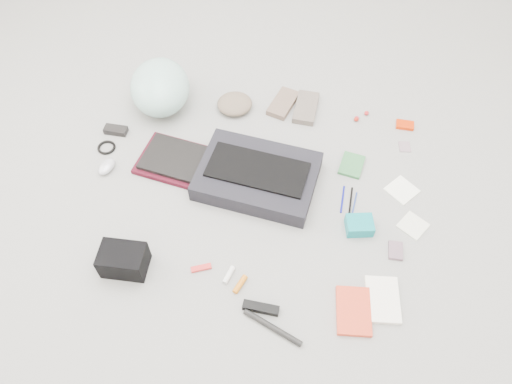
# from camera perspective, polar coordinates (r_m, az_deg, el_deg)

# --- Properties ---
(ground_plane) EXTENTS (4.00, 4.00, 0.00)m
(ground_plane) POSITION_cam_1_polar(r_m,az_deg,el_deg) (2.21, 0.00, -0.75)
(ground_plane) COLOR gray
(messenger_bag) EXTENTS (0.57, 0.44, 0.09)m
(messenger_bag) POSITION_cam_1_polar(r_m,az_deg,el_deg) (2.23, 0.17, 1.82)
(messenger_bag) COLOR black
(messenger_bag) RESTS_ON ground_plane
(bag_flap) EXTENTS (0.46, 0.26, 0.01)m
(bag_flap) POSITION_cam_1_polar(r_m,az_deg,el_deg) (2.19, 0.17, 2.59)
(bag_flap) COLOR black
(bag_flap) RESTS_ON messenger_bag
(laptop_sleeve) EXTENTS (0.38, 0.31, 0.02)m
(laptop_sleeve) POSITION_cam_1_polar(r_m,az_deg,el_deg) (2.35, -9.09, 3.48)
(laptop_sleeve) COLOR #440B18
(laptop_sleeve) RESTS_ON ground_plane
(laptop) EXTENTS (0.33, 0.27, 0.02)m
(laptop) POSITION_cam_1_polar(r_m,az_deg,el_deg) (2.33, -9.16, 3.81)
(laptop) COLOR black
(laptop) RESTS_ON laptop_sleeve
(bike_helmet) EXTENTS (0.38, 0.43, 0.22)m
(bike_helmet) POSITION_cam_1_polar(r_m,az_deg,el_deg) (2.56, -10.92, 11.68)
(bike_helmet) COLOR #A0D3CA
(bike_helmet) RESTS_ON ground_plane
(beanie) EXTENTS (0.21, 0.20, 0.06)m
(beanie) POSITION_cam_1_polar(r_m,az_deg,el_deg) (2.55, -2.46, 10.04)
(beanie) COLOR #705E4E
(beanie) RESTS_ON ground_plane
(mitten_left) EXTENTS (0.16, 0.22, 0.03)m
(mitten_left) POSITION_cam_1_polar(r_m,az_deg,el_deg) (2.57, 3.11, 10.09)
(mitten_left) COLOR #71594D
(mitten_left) RESTS_ON ground_plane
(mitten_right) EXTENTS (0.12, 0.22, 0.03)m
(mitten_right) POSITION_cam_1_polar(r_m,az_deg,el_deg) (2.56, 5.73, 9.57)
(mitten_right) COLOR #675B52
(mitten_right) RESTS_ON ground_plane
(power_brick) EXTENTS (0.11, 0.05, 0.03)m
(power_brick) POSITION_cam_1_polar(r_m,az_deg,el_deg) (2.53, -15.73, 6.82)
(power_brick) COLOR black
(power_brick) RESTS_ON ground_plane
(cable_coil) EXTENTS (0.10, 0.10, 0.01)m
(cable_coil) POSITION_cam_1_polar(r_m,az_deg,el_deg) (2.48, -16.72, 4.90)
(cable_coil) COLOR black
(cable_coil) RESTS_ON ground_plane
(mouse) EXTENTS (0.09, 0.11, 0.04)m
(mouse) POSITION_cam_1_polar(r_m,az_deg,el_deg) (2.39, -16.71, 2.82)
(mouse) COLOR #B4B6C1
(mouse) RESTS_ON ground_plane
(camera_bag) EXTENTS (0.18, 0.13, 0.12)m
(camera_bag) POSITION_cam_1_polar(r_m,az_deg,el_deg) (2.05, -14.89, -7.53)
(camera_bag) COLOR black
(camera_bag) RESTS_ON ground_plane
(multitool) EXTENTS (0.09, 0.05, 0.01)m
(multitool) POSITION_cam_1_polar(r_m,az_deg,el_deg) (2.04, -6.28, -8.62)
(multitool) COLOR red
(multitool) RESTS_ON ground_plane
(toiletry_tube_white) EXTENTS (0.04, 0.08, 0.02)m
(toiletry_tube_white) POSITION_cam_1_polar(r_m,az_deg,el_deg) (2.01, -3.13, -9.44)
(toiletry_tube_white) COLOR silver
(toiletry_tube_white) RESTS_ON ground_plane
(toiletry_tube_orange) EXTENTS (0.05, 0.08, 0.02)m
(toiletry_tube_orange) POSITION_cam_1_polar(r_m,az_deg,el_deg) (1.99, -1.83, -10.49)
(toiletry_tube_orange) COLOR #C96C14
(toiletry_tube_orange) RESTS_ON ground_plane
(u_lock) EXTENTS (0.14, 0.04, 0.03)m
(u_lock) POSITION_cam_1_polar(r_m,az_deg,el_deg) (1.95, 0.56, -13.11)
(u_lock) COLOR black
(u_lock) RESTS_ON ground_plane
(bike_pump) EXTENTS (0.23, 0.12, 0.02)m
(bike_pump) POSITION_cam_1_polar(r_m,az_deg,el_deg) (1.92, 1.91, -15.21)
(bike_pump) COLOR black
(bike_pump) RESTS_ON ground_plane
(book_red) EXTENTS (0.14, 0.20, 0.02)m
(book_red) POSITION_cam_1_polar(r_m,az_deg,el_deg) (1.98, 11.09, -13.19)
(book_red) COLOR #EF4427
(book_red) RESTS_ON ground_plane
(book_white) EXTENTS (0.14, 0.20, 0.02)m
(book_white) POSITION_cam_1_polar(r_m,az_deg,el_deg) (2.03, 14.27, -11.83)
(book_white) COLOR white
(book_white) RESTS_ON ground_plane
(notepad) EXTENTS (0.13, 0.15, 0.02)m
(notepad) POSITION_cam_1_polar(r_m,az_deg,el_deg) (2.35, 10.88, 3.04)
(notepad) COLOR #306B3A
(notepad) RESTS_ON ground_plane
(pen_blue) EXTENTS (0.02, 0.14, 0.01)m
(pen_blue) POSITION_cam_1_polar(r_m,az_deg,el_deg) (2.23, 9.86, -0.82)
(pen_blue) COLOR #0C0F89
(pen_blue) RESTS_ON ground_plane
(pen_black) EXTENTS (0.02, 0.15, 0.01)m
(pen_black) POSITION_cam_1_polar(r_m,az_deg,el_deg) (2.23, 10.76, -1.08)
(pen_black) COLOR black
(pen_black) RESTS_ON ground_plane
(pen_navy) EXTENTS (0.02, 0.12, 0.01)m
(pen_navy) POSITION_cam_1_polar(r_m,az_deg,el_deg) (2.23, 11.19, -1.30)
(pen_navy) COLOR navy
(pen_navy) RESTS_ON ground_plane
(accordion_wallet) EXTENTS (0.13, 0.11, 0.06)m
(accordion_wallet) POSITION_cam_1_polar(r_m,az_deg,el_deg) (2.14, 11.73, -3.75)
(accordion_wallet) COLOR #0C8790
(accordion_wallet) RESTS_ON ground_plane
(card_deck) EXTENTS (0.06, 0.08, 0.02)m
(card_deck) POSITION_cam_1_polar(r_m,az_deg,el_deg) (2.14, 15.66, -6.47)
(card_deck) COLOR slate
(card_deck) RESTS_ON ground_plane
(napkin_top) EXTENTS (0.17, 0.17, 0.01)m
(napkin_top) POSITION_cam_1_polar(r_m,az_deg,el_deg) (2.32, 16.33, 0.21)
(napkin_top) COLOR white
(napkin_top) RESTS_ON ground_plane
(napkin_bottom) EXTENTS (0.15, 0.15, 0.01)m
(napkin_bottom) POSITION_cam_1_polar(r_m,az_deg,el_deg) (2.23, 17.50, -3.67)
(napkin_bottom) COLOR silver
(napkin_bottom) RESTS_ON ground_plane
(lollipop_a) EXTENTS (0.03, 0.03, 0.02)m
(lollipop_a) POSITION_cam_1_polar(r_m,az_deg,el_deg) (2.55, 11.44, 8.25)
(lollipop_a) COLOR #A31D31
(lollipop_a) RESTS_ON ground_plane
(lollipop_b) EXTENTS (0.03, 0.03, 0.02)m
(lollipop_b) POSITION_cam_1_polar(r_m,az_deg,el_deg) (2.54, 11.39, 8.16)
(lollipop_b) COLOR #A21C11
(lollipop_b) RESTS_ON ground_plane
(lollipop_c) EXTENTS (0.03, 0.03, 0.02)m
(lollipop_c) POSITION_cam_1_polar(r_m,az_deg,el_deg) (2.58, 12.52, 8.80)
(lollipop_c) COLOR red
(lollipop_c) RESTS_ON ground_plane
(altoids_tin) EXTENTS (0.09, 0.06, 0.02)m
(altoids_tin) POSITION_cam_1_polar(r_m,az_deg,el_deg) (2.58, 16.65, 7.35)
(altoids_tin) COLOR red
(altoids_tin) RESTS_ON ground_plane
(stamp_sheet) EXTENTS (0.06, 0.07, 0.00)m
(stamp_sheet) POSITION_cam_1_polar(r_m,az_deg,el_deg) (2.49, 16.63, 4.98)
(stamp_sheet) COLOR gray
(stamp_sheet) RESTS_ON ground_plane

